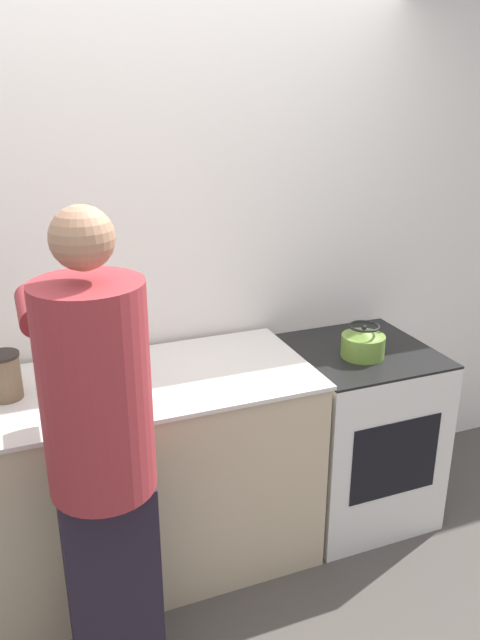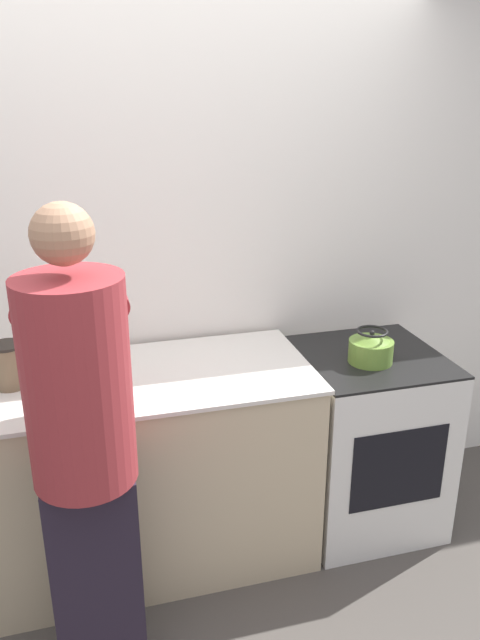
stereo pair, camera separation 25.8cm
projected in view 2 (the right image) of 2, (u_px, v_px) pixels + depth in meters
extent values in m
plane|color=#4C4742|center=(203.00, 595.00, 2.72)|extent=(12.00, 12.00, 0.00)
cube|color=white|center=(163.00, 264.00, 2.95)|extent=(8.00, 0.05, 2.60)
cube|color=#C6B28E|center=(110.00, 475.00, 2.79)|extent=(1.79, 0.69, 0.91)
cube|color=silver|center=(102.00, 382.00, 2.63)|extent=(1.81, 0.71, 0.02)
cube|color=silver|center=(364.00, 439.00, 3.10)|extent=(0.66, 0.68, 0.89)
cube|color=black|center=(371.00, 356.00, 2.94)|extent=(0.66, 0.68, 0.01)
cube|color=black|center=(398.00, 468.00, 2.78)|extent=(0.46, 0.01, 0.39)
cube|color=black|center=(97.00, 575.00, 2.26)|extent=(0.31, 0.19, 0.85)
cylinder|color=maroon|center=(77.00, 383.00, 1.99)|extent=(0.35, 0.35, 0.70)
sphere|color=#A87A5B|center=(62.00, 234.00, 1.82)|extent=(0.19, 0.19, 0.19)
cylinder|color=maroon|center=(26.00, 302.00, 2.16)|extent=(0.10, 0.30, 0.10)
cylinder|color=maroon|center=(112.00, 295.00, 2.23)|extent=(0.10, 0.30, 0.10)
cube|color=silver|center=(85.00, 378.00, 2.62)|extent=(0.34, 0.23, 0.02)
cube|color=silver|center=(88.00, 373.00, 2.63)|extent=(0.15, 0.04, 0.01)
cube|color=black|center=(60.00, 376.00, 2.61)|extent=(0.09, 0.03, 0.01)
cylinder|color=olive|center=(371.00, 351.00, 2.85)|extent=(0.20, 0.20, 0.10)
cone|color=olive|center=(372.00, 338.00, 2.83)|extent=(0.16, 0.16, 0.03)
sphere|color=black|center=(372.00, 333.00, 2.82)|extent=(0.02, 0.02, 0.02)
torus|color=black|center=(372.00, 331.00, 2.82)|extent=(0.14, 0.14, 0.01)
cylinder|color=#756047|center=(9.00, 367.00, 2.54)|extent=(0.13, 0.13, 0.18)
cylinder|color=#28231E|center=(6.00, 345.00, 2.50)|extent=(0.13, 0.13, 0.01)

